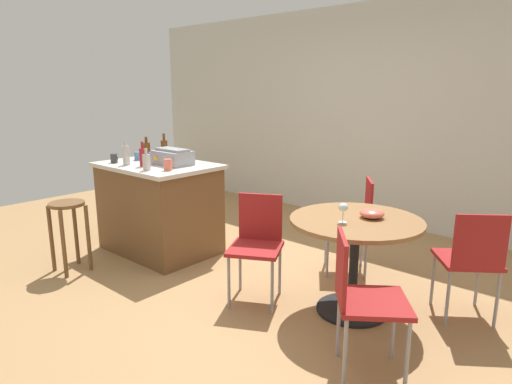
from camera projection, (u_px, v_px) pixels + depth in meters
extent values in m
plane|color=#A37A4C|center=(239.00, 282.00, 3.95)|extent=(8.80, 8.80, 0.00)
cube|color=beige|center=(379.00, 116.00, 5.50)|extent=(8.00, 0.10, 2.70)
cube|color=brown|center=(160.00, 210.00, 4.63)|extent=(1.14, 0.79, 0.89)
cube|color=beige|center=(157.00, 166.00, 4.53)|extent=(1.20, 0.85, 0.04)
cylinder|color=brown|center=(88.00, 238.00, 4.14)|extent=(0.04, 0.04, 0.63)
cylinder|color=brown|center=(76.00, 233.00, 4.30)|extent=(0.04, 0.04, 0.63)
cylinder|color=brown|center=(51.00, 239.00, 4.12)|extent=(0.04, 0.04, 0.63)
cylinder|color=brown|center=(64.00, 244.00, 3.97)|extent=(0.04, 0.04, 0.63)
cylinder|color=brown|center=(66.00, 204.00, 4.06)|extent=(0.32, 0.32, 0.03)
cylinder|color=black|center=(351.00, 309.00, 3.43)|extent=(0.54, 0.54, 0.02)
cylinder|color=black|center=(354.00, 268.00, 3.35)|extent=(0.07, 0.07, 0.71)
cylinder|color=olive|center=(356.00, 221.00, 3.27)|extent=(0.98, 0.98, 0.03)
cube|color=maroon|center=(467.00, 260.00, 3.27)|extent=(0.56, 0.56, 0.03)
cube|color=maroon|center=(480.00, 243.00, 3.04)|extent=(0.30, 0.23, 0.40)
cylinder|color=gray|center=(448.00, 298.00, 3.17)|extent=(0.02, 0.02, 0.43)
cylinder|color=gray|center=(497.00, 300.00, 3.14)|extent=(0.02, 0.02, 0.43)
cylinder|color=gray|center=(478.00, 280.00, 3.47)|extent=(0.02, 0.02, 0.43)
cylinder|color=gray|center=(433.00, 278.00, 3.50)|extent=(0.02, 0.02, 0.43)
cube|color=maroon|center=(346.00, 222.00, 4.08)|extent=(0.56, 0.56, 0.03)
cube|color=maroon|center=(369.00, 201.00, 4.02)|extent=(0.22, 0.31, 0.40)
cylinder|color=gray|center=(366.00, 255.00, 3.96)|extent=(0.02, 0.02, 0.47)
cylinder|color=gray|center=(362.00, 242.00, 4.29)|extent=(0.02, 0.02, 0.47)
cylinder|color=gray|center=(326.00, 240.00, 4.33)|extent=(0.02, 0.02, 0.47)
cylinder|color=gray|center=(327.00, 253.00, 4.00)|extent=(0.02, 0.02, 0.47)
cube|color=maroon|center=(255.00, 249.00, 3.49)|extent=(0.54, 0.54, 0.03)
cube|color=maroon|center=(260.00, 218.00, 3.63)|extent=(0.33, 0.19, 0.40)
cylinder|color=gray|center=(280.00, 270.00, 3.67)|extent=(0.02, 0.02, 0.43)
cylinder|color=gray|center=(240.00, 266.00, 3.75)|extent=(0.02, 0.02, 0.43)
cylinder|color=gray|center=(229.00, 283.00, 3.42)|extent=(0.02, 0.02, 0.43)
cylinder|color=gray|center=(272.00, 287.00, 3.35)|extent=(0.02, 0.02, 0.43)
cube|color=maroon|center=(373.00, 302.00, 2.57)|extent=(0.56, 0.56, 0.03)
cube|color=maroon|center=(341.00, 269.00, 2.54)|extent=(0.23, 0.30, 0.40)
cylinder|color=gray|center=(339.00, 324.00, 2.80)|extent=(0.02, 0.02, 0.46)
cylinder|color=gray|center=(345.00, 355.00, 2.47)|extent=(0.02, 0.02, 0.46)
cylinder|color=gray|center=(407.00, 358.00, 2.45)|extent=(0.02, 0.02, 0.46)
cylinder|color=gray|center=(393.00, 326.00, 2.78)|extent=(0.02, 0.02, 0.46)
cube|color=gray|center=(173.00, 158.00, 4.44)|extent=(0.38, 0.26, 0.14)
cube|color=gray|center=(172.00, 150.00, 4.42)|extent=(0.36, 0.16, 0.02)
cube|color=yellow|center=(156.00, 158.00, 4.40)|extent=(0.04, 0.01, 0.04)
cube|color=yellow|center=(168.00, 160.00, 4.28)|extent=(0.04, 0.01, 0.04)
cylinder|color=#603314|center=(164.00, 149.00, 4.89)|extent=(0.07, 0.07, 0.19)
cylinder|color=#603314|center=(164.00, 137.00, 4.86)|extent=(0.03, 0.03, 0.08)
cylinder|color=#B7B2AD|center=(147.00, 162.00, 4.13)|extent=(0.07, 0.07, 0.15)
cylinder|color=#B7B2AD|center=(146.00, 151.00, 4.11)|extent=(0.03, 0.03, 0.06)
cylinder|color=#B7B2AD|center=(126.00, 155.00, 4.42)|extent=(0.07, 0.07, 0.19)
cylinder|color=#B7B2AD|center=(125.00, 142.00, 4.39)|extent=(0.03, 0.03, 0.07)
cylinder|color=maroon|center=(143.00, 157.00, 4.35)|extent=(0.06, 0.06, 0.18)
cylinder|color=maroon|center=(142.00, 145.00, 4.32)|extent=(0.02, 0.02, 0.07)
cylinder|color=#603314|center=(147.00, 150.00, 4.89)|extent=(0.08, 0.08, 0.17)
cylinder|color=#603314|center=(146.00, 140.00, 4.86)|extent=(0.03, 0.03, 0.07)
cylinder|color=#383838|center=(114.00, 158.00, 4.57)|extent=(0.07, 0.07, 0.09)
torus|color=#383838|center=(117.00, 158.00, 4.54)|extent=(0.05, 0.01, 0.05)
cylinder|color=#4C7099|center=(138.00, 156.00, 4.74)|extent=(0.08, 0.08, 0.09)
torus|color=#4C7099|center=(141.00, 156.00, 4.70)|extent=(0.05, 0.01, 0.05)
cylinder|color=#4C7099|center=(172.00, 155.00, 4.77)|extent=(0.07, 0.07, 0.09)
torus|color=#4C7099|center=(175.00, 155.00, 4.73)|extent=(0.05, 0.01, 0.05)
cylinder|color=#DB6651|center=(168.00, 165.00, 4.14)|extent=(0.07, 0.07, 0.11)
torus|color=#DB6651|center=(171.00, 165.00, 4.10)|extent=(0.05, 0.01, 0.05)
cylinder|color=#4C7099|center=(153.00, 157.00, 4.68)|extent=(0.09, 0.09, 0.09)
torus|color=#4C7099|center=(156.00, 157.00, 4.65)|extent=(0.05, 0.01, 0.05)
cylinder|color=silver|center=(343.00, 222.00, 3.17)|extent=(0.06, 0.06, 0.00)
cylinder|color=silver|center=(343.00, 217.00, 3.16)|extent=(0.01, 0.01, 0.08)
ellipsoid|color=silver|center=(343.00, 207.00, 3.15)|extent=(0.07, 0.07, 0.06)
ellipsoid|color=#DB6651|center=(372.00, 213.00, 3.28)|extent=(0.18, 0.18, 0.07)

